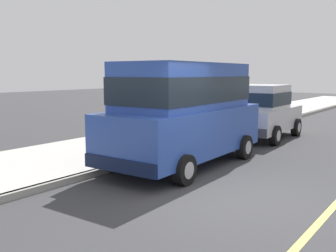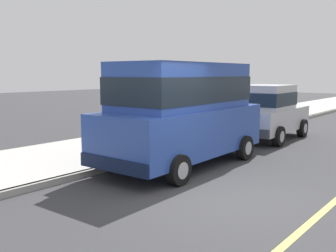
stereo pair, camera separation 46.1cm
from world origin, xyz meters
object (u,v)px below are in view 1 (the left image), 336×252
at_px(car_silver_hatchback, 262,111).
at_px(fire_hydrant, 110,146).
at_px(car_blue_van, 185,109).
at_px(dog_black, 150,133).

relative_size(car_silver_hatchback, fire_hydrant, 5.33).
relative_size(car_blue_van, fire_hydrant, 6.82).
bearing_deg(dog_black, car_silver_hatchback, 59.23).
height_order(car_blue_van, car_silver_hatchback, car_blue_van).
distance_m(car_blue_van, dog_black, 2.71).
height_order(car_silver_hatchback, dog_black, car_silver_hatchback).
xyz_separation_m(car_blue_van, car_silver_hatchback, (-0.04, 4.88, -0.42)).
height_order(dog_black, fire_hydrant, fire_hydrant).
relative_size(dog_black, fire_hydrant, 1.04).
relative_size(car_blue_van, car_silver_hatchback, 1.28).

